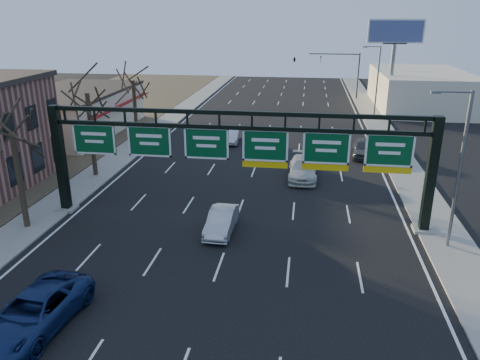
% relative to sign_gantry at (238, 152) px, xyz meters
% --- Properties ---
extents(ground, '(160.00, 160.00, 0.00)m').
position_rel_sign_gantry_xyz_m(ground, '(-0.16, -8.00, -4.63)').
color(ground, black).
rests_on(ground, ground).
extents(sidewalk_left, '(3.00, 120.00, 0.12)m').
position_rel_sign_gantry_xyz_m(sidewalk_left, '(-12.96, 12.00, -4.57)').
color(sidewalk_left, gray).
rests_on(sidewalk_left, ground).
extents(sidewalk_right, '(3.00, 120.00, 0.12)m').
position_rel_sign_gantry_xyz_m(sidewalk_right, '(12.64, 12.00, -4.57)').
color(sidewalk_right, gray).
rests_on(sidewalk_right, ground).
extents(lane_markings, '(21.60, 120.00, 0.01)m').
position_rel_sign_gantry_xyz_m(lane_markings, '(-0.16, 12.00, -4.62)').
color(lane_markings, white).
rests_on(lane_markings, ground).
extents(sign_gantry, '(24.60, 1.20, 7.20)m').
position_rel_sign_gantry_xyz_m(sign_gantry, '(0.00, 0.00, 0.00)').
color(sign_gantry, black).
rests_on(sign_gantry, ground).
extents(cream_strip, '(10.90, 18.40, 4.70)m').
position_rel_sign_gantry_xyz_m(cream_strip, '(-21.64, 21.00, -2.27)').
color(cream_strip, beige).
rests_on(cream_strip, ground).
extents(building_right_distant, '(12.00, 20.00, 5.00)m').
position_rel_sign_gantry_xyz_m(building_right_distant, '(19.84, 42.00, -2.13)').
color(building_right_distant, beige).
rests_on(building_right_distant, ground).
extents(tree_gantry, '(3.60, 3.60, 8.48)m').
position_rel_sign_gantry_xyz_m(tree_gantry, '(-12.96, -3.00, 2.48)').
color(tree_gantry, '#2C2218').
rests_on(tree_gantry, sidewalk_left).
extents(tree_mid, '(3.60, 3.60, 9.24)m').
position_rel_sign_gantry_xyz_m(tree_mid, '(-12.96, 7.00, 3.23)').
color(tree_mid, '#2C2218').
rests_on(tree_mid, sidewalk_left).
extents(tree_far, '(3.60, 3.60, 8.86)m').
position_rel_sign_gantry_xyz_m(tree_far, '(-12.96, 17.00, 2.86)').
color(tree_far, '#2C2218').
rests_on(tree_far, sidewalk_left).
extents(streetlight_near, '(2.15, 0.22, 9.00)m').
position_rel_sign_gantry_xyz_m(streetlight_near, '(12.31, -2.00, 0.45)').
color(streetlight_near, slate).
rests_on(streetlight_near, sidewalk_right).
extents(streetlight_far, '(2.15, 0.22, 9.00)m').
position_rel_sign_gantry_xyz_m(streetlight_far, '(12.31, 32.00, 0.45)').
color(streetlight_far, slate).
rests_on(streetlight_far, sidewalk_right).
extents(billboard_right, '(7.00, 0.50, 12.00)m').
position_rel_sign_gantry_xyz_m(billboard_right, '(14.84, 36.98, 4.43)').
color(billboard_right, slate).
rests_on(billboard_right, ground).
extents(traffic_signal_mast, '(10.16, 0.54, 7.00)m').
position_rel_sign_gantry_xyz_m(traffic_signal_mast, '(5.53, 47.00, 0.87)').
color(traffic_signal_mast, black).
rests_on(traffic_signal_mast, ground).
extents(car_blue_suv, '(3.25, 6.01, 1.60)m').
position_rel_sign_gantry_xyz_m(car_blue_suv, '(-6.93, -12.12, -3.83)').
color(car_blue_suv, navy).
rests_on(car_blue_suv, ground).
extents(car_silver_sedan, '(1.59, 4.32, 1.41)m').
position_rel_sign_gantry_xyz_m(car_silver_sedan, '(-0.77, -1.85, -3.92)').
color(car_silver_sedan, '#AFAFB4').
rests_on(car_silver_sedan, ground).
extents(car_white_wagon, '(2.25, 5.52, 1.60)m').
position_rel_sign_gantry_xyz_m(car_white_wagon, '(3.99, 8.91, -3.83)').
color(car_white_wagon, silver).
rests_on(car_white_wagon, ground).
extents(car_grey_far, '(2.43, 4.98, 1.64)m').
position_rel_sign_gantry_xyz_m(car_grey_far, '(9.52, 15.77, -3.81)').
color(car_grey_far, '#3C3F41').
rests_on(car_grey_far, ground).
extents(car_silver_distant, '(1.75, 4.47, 1.45)m').
position_rel_sign_gantry_xyz_m(car_silver_distant, '(-3.52, 19.21, -3.90)').
color(car_silver_distant, silver).
rests_on(car_silver_distant, ground).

